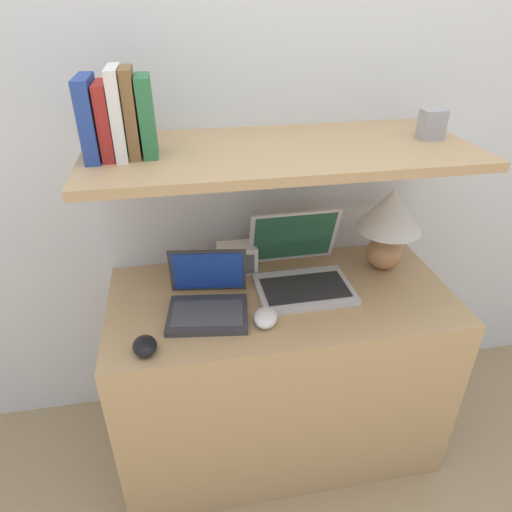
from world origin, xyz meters
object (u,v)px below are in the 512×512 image
object	(u,v)px
laptop_large	(300,270)
book_red	(106,121)
book_white	(118,113)
router_box	(237,259)
book_brown	(131,113)
book_green	(147,116)
shelf_gadget	(432,124)
computer_mouse	(266,318)
book_blue	(89,118)
laptop_small	(208,301)
table_lamp	(390,219)
second_mouse	(145,346)

from	to	relation	value
laptop_large	book_red	xyz separation A→B (m)	(-0.57, 0.01, 0.53)
laptop_large	book_white	xyz separation A→B (m)	(-0.53, 0.01, 0.55)
book_red	router_box	bearing A→B (deg)	16.60
book_brown	book_green	world-z (taller)	book_brown
shelf_gadget	book_red	bearing A→B (deg)	180.00
computer_mouse	book_brown	bearing A→B (deg)	148.14
book_blue	router_box	bearing A→B (deg)	15.00
computer_mouse	book_green	size ratio (longest dim) A/B	0.54
laptop_large	laptop_small	world-z (taller)	laptop_large
laptop_small	book_brown	world-z (taller)	book_brown
computer_mouse	book_white	size ratio (longest dim) A/B	0.49
book_red	book_white	size ratio (longest dim) A/B	0.84
book_red	book_green	bearing A→B (deg)	0.00
laptop_large	book_brown	xyz separation A→B (m)	(-0.50, 0.01, 0.55)
router_box	book_blue	distance (m)	0.68
table_lamp	book_blue	world-z (taller)	book_blue
second_mouse	router_box	distance (m)	0.50
book_white	shelf_gadget	xyz separation A→B (m)	(0.93, 0.00, -0.07)
table_lamp	router_box	distance (m)	0.56
computer_mouse	laptop_large	bearing A→B (deg)	50.58
laptop_large	second_mouse	size ratio (longest dim) A/B	3.48
second_mouse	book_red	bearing A→B (deg)	98.84
book_red	book_brown	bearing A→B (deg)	0.00
laptop_small	book_blue	bearing A→B (deg)	158.12
laptop_large	book_green	world-z (taller)	book_green
table_lamp	book_green	world-z (taller)	book_green
shelf_gadget	book_brown	bearing A→B (deg)	180.00
second_mouse	book_red	xyz separation A→B (m)	(-0.04, 0.27, 0.56)
laptop_small	book_brown	bearing A→B (deg)	146.32
table_lamp	book_brown	size ratio (longest dim) A/B	1.34
table_lamp	shelf_gadget	xyz separation A→B (m)	(0.07, -0.04, 0.33)
computer_mouse	book_brown	xyz separation A→B (m)	(-0.33, 0.21, 0.58)
book_blue	book_red	distance (m)	0.04
book_white	book_brown	distance (m)	0.03
book_red	book_white	world-z (taller)	book_white
computer_mouse	router_box	size ratio (longest dim) A/B	0.82
table_lamp	book_white	distance (m)	0.95
book_brown	book_green	distance (m)	0.04
second_mouse	router_box	xyz separation A→B (m)	(0.32, 0.38, 0.03)
book_white	book_green	size ratio (longest dim) A/B	1.10
second_mouse	book_blue	xyz separation A→B (m)	(-0.08, 0.27, 0.57)
laptop_small	computer_mouse	xyz separation A→B (m)	(0.17, -0.10, -0.02)
second_mouse	book_white	distance (m)	0.64
router_box	book_white	bearing A→B (deg)	-161.72
router_box	book_brown	xyz separation A→B (m)	(-0.29, -0.11, 0.55)
laptop_small	book_blue	world-z (taller)	book_blue
router_box	book_red	distance (m)	0.65
book_blue	book_brown	distance (m)	0.11
shelf_gadget	second_mouse	bearing A→B (deg)	-163.51
book_red	book_brown	size ratio (longest dim) A/B	0.85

